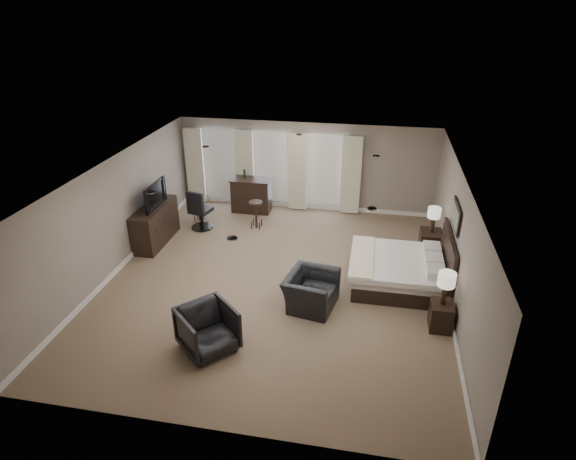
% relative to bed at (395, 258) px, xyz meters
% --- Properties ---
extents(room, '(7.60, 8.60, 2.64)m').
position_rel_bed_xyz_m(room, '(-2.58, -0.36, 0.65)').
color(room, brown).
rests_on(room, ground).
extents(window_bay, '(5.25, 0.20, 2.30)m').
position_rel_bed_xyz_m(window_bay, '(-3.58, 3.74, 0.56)').
color(window_bay, silver).
rests_on(window_bay, room).
extents(bed, '(2.03, 1.94, 1.29)m').
position_rel_bed_xyz_m(bed, '(0.00, 0.00, 0.00)').
color(bed, silver).
rests_on(bed, ground).
extents(nightstand_near, '(0.41, 0.50, 0.55)m').
position_rel_bed_xyz_m(nightstand_near, '(0.89, -1.45, -0.37)').
color(nightstand_near, black).
rests_on(nightstand_near, ground).
extents(nightstand_far, '(0.50, 0.61, 0.67)m').
position_rel_bed_xyz_m(nightstand_far, '(0.89, 1.45, -0.31)').
color(nightstand_far, black).
rests_on(nightstand_far, ground).
extents(lamp_near, '(0.33, 0.33, 0.68)m').
position_rel_bed_xyz_m(lamp_near, '(0.89, -1.45, 0.24)').
color(lamp_near, beige).
rests_on(lamp_near, nightstand_near).
extents(lamp_far, '(0.31, 0.31, 0.63)m').
position_rel_bed_xyz_m(lamp_far, '(0.89, 1.45, 0.34)').
color(lamp_far, beige).
rests_on(lamp_far, nightstand_far).
extents(wall_art, '(0.04, 0.96, 0.56)m').
position_rel_bed_xyz_m(wall_art, '(1.12, -0.00, 1.10)').
color(wall_art, slate).
rests_on(wall_art, room).
extents(dresser, '(0.56, 1.73, 1.00)m').
position_rel_bed_xyz_m(dresser, '(-6.03, 0.93, -0.15)').
color(dresser, black).
rests_on(dresser, ground).
extents(tv, '(0.64, 1.12, 0.15)m').
position_rel_bed_xyz_m(tv, '(-6.03, 0.93, 0.43)').
color(tv, black).
rests_on(tv, dresser).
extents(armchair_near, '(0.91, 1.22, 0.96)m').
position_rel_bed_xyz_m(armchair_near, '(-1.67, -1.17, -0.17)').
color(armchair_near, black).
rests_on(armchair_near, ground).
extents(armchair_far, '(1.25, 1.25, 0.94)m').
position_rel_bed_xyz_m(armchair_far, '(-3.30, -2.87, -0.18)').
color(armchair_far, black).
rests_on(armchair_far, ground).
extents(bar_counter, '(1.16, 0.61, 1.02)m').
position_rel_bed_xyz_m(bar_counter, '(-4.10, 3.34, -0.14)').
color(bar_counter, black).
rests_on(bar_counter, ground).
extents(bar_stool_left, '(0.35, 0.35, 0.69)m').
position_rel_bed_xyz_m(bar_stool_left, '(-5.41, 2.40, -0.30)').
color(bar_stool_left, black).
rests_on(bar_stool_left, ground).
extents(bar_stool_right, '(0.40, 0.40, 0.78)m').
position_rel_bed_xyz_m(bar_stool_right, '(-3.69, 2.23, -0.26)').
color(bar_stool_right, black).
rests_on(bar_stool_right, ground).
extents(desk_chair, '(0.70, 0.70, 1.14)m').
position_rel_bed_xyz_m(desk_chair, '(-5.16, 1.93, -0.07)').
color(desk_chair, black).
rests_on(desk_chair, ground).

